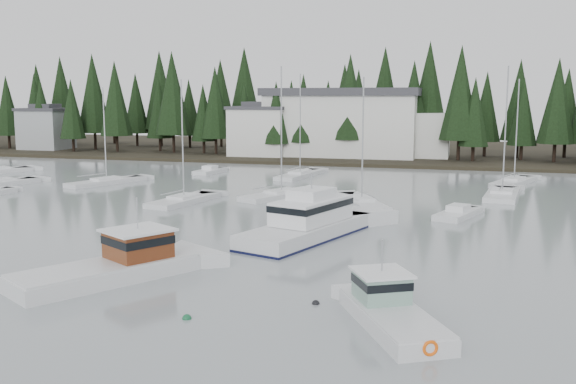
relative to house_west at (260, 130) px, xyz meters
name	(u,v)px	position (x,y,z in m)	size (l,w,h in m)	color
ground	(69,353)	(18.00, -79.00, -4.65)	(260.00, 260.00, 0.00)	#8D9698
far_shore_land	(384,152)	(18.00, 18.00, -4.65)	(240.00, 54.00, 1.00)	black
conifer_treeline	(375,157)	(18.00, 7.00, -4.65)	(200.00, 22.00, 20.00)	black
house_west	(260,130)	(0.00, 0.00, 0.00)	(9.54, 7.42, 8.75)	silver
house_far_west	(46,128)	(-42.00, 2.00, -0.25)	(8.48, 7.42, 8.25)	#999EA0
harbor_inn	(354,123)	(15.04, 3.34, 1.12)	(29.50, 11.50, 10.90)	silver
lobster_boat_brown	(113,269)	(14.16, -69.20, -4.08)	(8.13, 10.51, 5.05)	silver
cabin_cruiser_center	(308,226)	(22.07, -56.08, -3.84)	(7.69, 13.21, 5.42)	silver
lobster_boat_teal	(390,314)	(29.82, -72.35, -4.16)	(5.83, 7.77, 4.13)	silver
sailboat_0	(514,183)	(38.20, -21.59, -4.59)	(5.93, 10.04, 12.58)	silver
sailboat_2	(107,183)	(-7.42, -34.47, -4.59)	(5.95, 10.17, 11.63)	silver
sailboat_3	(300,176)	(12.50, -21.74, -4.59)	(4.07, 10.95, 13.41)	silver
sailboat_4	(0,185)	(-18.50, -38.95, -4.57)	(5.69, 9.24, 14.49)	silver
sailboat_6	(362,204)	(23.49, -41.00, -4.59)	(6.68, 10.03, 12.37)	silver
sailboat_8	(282,196)	(14.94, -38.52, -4.58)	(6.72, 10.09, 13.56)	silver
sailboat_9	(184,202)	(6.95, -44.40, -4.59)	(4.25, 9.35, 12.18)	silver
sailboat_11	(502,196)	(36.40, -32.31, -4.59)	(4.07, 9.79, 13.60)	silver
runabout_1	(458,215)	(32.29, -44.80, -4.52)	(4.14, 6.64, 1.42)	silver
runabout_3	(210,172)	(0.10, -21.43, -4.52)	(3.04, 5.78, 1.42)	silver
mooring_buoy_green	(187,319)	(20.83, -74.12, -4.65)	(0.43, 0.43, 0.43)	#145933
mooring_buoy_dark	(316,304)	(26.00, -70.45, -4.65)	(0.39, 0.39, 0.39)	black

